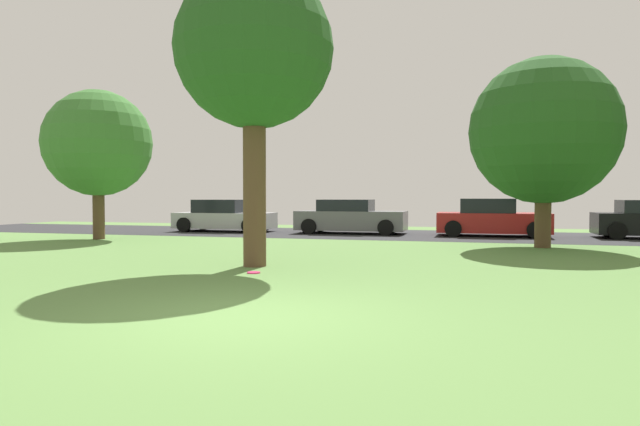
{
  "coord_description": "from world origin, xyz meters",
  "views": [
    {
      "loc": [
        2.89,
        -6.64,
        1.59
      ],
      "look_at": [
        0.0,
        3.74,
        1.25
      ],
      "focal_mm": 31.09,
      "sensor_mm": 36.0,
      "label": 1
    }
  ],
  "objects_px": {
    "birch_tree_lone": "(98,144)",
    "maple_tree_far": "(254,51)",
    "parked_car_red": "(492,219)",
    "street_lamp_post": "(540,175)",
    "maple_tree_near": "(544,131)",
    "parked_car_silver": "(224,217)",
    "parked_car_grey": "(350,218)",
    "frisbee_disc": "(254,273)"
  },
  "relations": [
    {
      "from": "frisbee_disc",
      "to": "parked_car_red",
      "type": "distance_m",
      "value": 13.26
    },
    {
      "from": "maple_tree_near",
      "to": "frisbee_disc",
      "type": "distance_m",
      "value": 10.56
    },
    {
      "from": "parked_car_silver",
      "to": "parked_car_grey",
      "type": "height_order",
      "value": "parked_car_grey"
    },
    {
      "from": "frisbee_disc",
      "to": "street_lamp_post",
      "type": "xyz_separation_m",
      "value": [
        6.36,
        8.32,
        2.24
      ]
    },
    {
      "from": "parked_car_grey",
      "to": "maple_tree_near",
      "type": "bearing_deg",
      "value": -33.3
    },
    {
      "from": "parked_car_grey",
      "to": "street_lamp_post",
      "type": "relative_size",
      "value": 1.01
    },
    {
      "from": "parked_car_grey",
      "to": "parked_car_silver",
      "type": "bearing_deg",
      "value": -177.59
    },
    {
      "from": "frisbee_disc",
      "to": "maple_tree_near",
      "type": "bearing_deg",
      "value": 50.11
    },
    {
      "from": "maple_tree_far",
      "to": "maple_tree_near",
      "type": "bearing_deg",
      "value": 44.06
    },
    {
      "from": "birch_tree_lone",
      "to": "maple_tree_far",
      "type": "bearing_deg",
      "value": -34.08
    },
    {
      "from": "parked_car_grey",
      "to": "parked_car_red",
      "type": "xyz_separation_m",
      "value": [
        5.7,
        -0.02,
        0.01
      ]
    },
    {
      "from": "birch_tree_lone",
      "to": "maple_tree_near",
      "type": "bearing_deg",
      "value": 3.1
    },
    {
      "from": "maple_tree_far",
      "to": "parked_car_grey",
      "type": "xyz_separation_m",
      "value": [
        -0.27,
        11.21,
        -4.14
      ]
    },
    {
      "from": "birch_tree_lone",
      "to": "street_lamp_post",
      "type": "distance_m",
      "value": 15.38
    },
    {
      "from": "maple_tree_near",
      "to": "parked_car_grey",
      "type": "relative_size",
      "value": 1.27
    },
    {
      "from": "frisbee_disc",
      "to": "parked_car_grey",
      "type": "xyz_separation_m",
      "value": [
        -0.68,
        12.27,
        0.65
      ]
    },
    {
      "from": "maple_tree_far",
      "to": "frisbee_disc",
      "type": "distance_m",
      "value": 4.93
    },
    {
      "from": "maple_tree_near",
      "to": "maple_tree_far",
      "type": "xyz_separation_m",
      "value": [
        -6.79,
        -6.57,
        1.25
      ]
    },
    {
      "from": "parked_car_grey",
      "to": "parked_car_red",
      "type": "bearing_deg",
      "value": -0.19
    },
    {
      "from": "parked_car_grey",
      "to": "birch_tree_lone",
      "type": "bearing_deg",
      "value": -146.38
    },
    {
      "from": "parked_car_silver",
      "to": "street_lamp_post",
      "type": "relative_size",
      "value": 0.97
    },
    {
      "from": "parked_car_red",
      "to": "street_lamp_post",
      "type": "height_order",
      "value": "street_lamp_post"
    },
    {
      "from": "birch_tree_lone",
      "to": "parked_car_red",
      "type": "distance_m",
      "value": 15.21
    },
    {
      "from": "frisbee_disc",
      "to": "parked_car_silver",
      "type": "distance_m",
      "value": 13.64
    },
    {
      "from": "birch_tree_lone",
      "to": "frisbee_disc",
      "type": "height_order",
      "value": "birch_tree_lone"
    },
    {
      "from": "frisbee_disc",
      "to": "maple_tree_far",
      "type": "bearing_deg",
      "value": 110.98
    },
    {
      "from": "birch_tree_lone",
      "to": "parked_car_red",
      "type": "height_order",
      "value": "birch_tree_lone"
    },
    {
      "from": "birch_tree_lone",
      "to": "maple_tree_far",
      "type": "height_order",
      "value": "maple_tree_far"
    },
    {
      "from": "maple_tree_near",
      "to": "parked_car_red",
      "type": "xyz_separation_m",
      "value": [
        -1.36,
        4.62,
        -2.88
      ]
    },
    {
      "from": "maple_tree_far",
      "to": "birch_tree_lone",
      "type": "bearing_deg",
      "value": 145.92
    },
    {
      "from": "maple_tree_near",
      "to": "street_lamp_post",
      "type": "xyz_separation_m",
      "value": [
        -0.02,
        0.69,
        -1.31
      ]
    },
    {
      "from": "parked_car_silver",
      "to": "frisbee_disc",
      "type": "bearing_deg",
      "value": -62.04
    },
    {
      "from": "maple_tree_near",
      "to": "frisbee_disc",
      "type": "xyz_separation_m",
      "value": [
        -6.38,
        -7.64,
        -3.54
      ]
    },
    {
      "from": "maple_tree_far",
      "to": "parked_car_red",
      "type": "xyz_separation_m",
      "value": [
        5.43,
        11.19,
        -4.13
      ]
    },
    {
      "from": "parked_car_silver",
      "to": "parked_car_red",
      "type": "relative_size",
      "value": 1.03
    },
    {
      "from": "parked_car_silver",
      "to": "street_lamp_post",
      "type": "distance_m",
      "value": 13.37
    },
    {
      "from": "frisbee_disc",
      "to": "parked_car_silver",
      "type": "height_order",
      "value": "parked_car_silver"
    },
    {
      "from": "maple_tree_far",
      "to": "parked_car_silver",
      "type": "xyz_separation_m",
      "value": [
        -5.98,
        10.97,
        -4.16
      ]
    },
    {
      "from": "parked_car_grey",
      "to": "street_lamp_post",
      "type": "height_order",
      "value": "street_lamp_post"
    },
    {
      "from": "parked_car_red",
      "to": "street_lamp_post",
      "type": "relative_size",
      "value": 0.94
    },
    {
      "from": "birch_tree_lone",
      "to": "frisbee_disc",
      "type": "relative_size",
      "value": 20.14
    },
    {
      "from": "frisbee_disc",
      "to": "parked_car_red",
      "type": "height_order",
      "value": "parked_car_red"
    }
  ]
}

